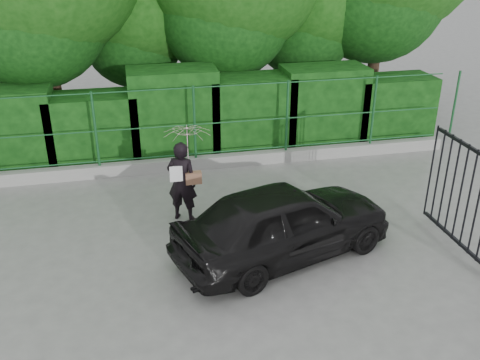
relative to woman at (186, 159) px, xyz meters
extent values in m
plane|color=gray|center=(0.10, -2.07, -1.29)|extent=(80.00, 80.00, 0.00)
cube|color=#9E9E99|center=(0.10, 2.43, -1.14)|extent=(14.00, 0.25, 0.30)
cylinder|color=#185127|center=(-1.80, 2.43, -0.09)|extent=(0.06, 0.06, 1.80)
cylinder|color=#185127|center=(0.50, 2.43, -0.09)|extent=(0.06, 0.06, 1.80)
cylinder|color=#185127|center=(2.80, 2.43, -0.09)|extent=(0.06, 0.06, 1.80)
cylinder|color=#185127|center=(5.10, 2.43, -0.09)|extent=(0.06, 0.06, 1.80)
cylinder|color=#185127|center=(7.40, 2.43, -0.09)|extent=(0.06, 0.06, 1.80)
cylinder|color=#185127|center=(0.10, 2.43, -0.89)|extent=(13.60, 0.03, 0.03)
cylinder|color=#185127|center=(0.10, 2.43, -0.14)|extent=(13.60, 0.03, 0.03)
cylinder|color=#185127|center=(0.10, 2.43, 0.76)|extent=(13.60, 0.03, 0.03)
cube|color=black|center=(-3.90, 3.43, -0.28)|extent=(2.20, 1.20, 2.01)
cube|color=black|center=(-1.90, 3.43, -0.41)|extent=(2.20, 1.20, 1.75)
cube|color=black|center=(0.10, 3.43, -0.14)|extent=(2.20, 1.20, 2.29)
cube|color=black|center=(2.10, 3.43, -0.29)|extent=(2.20, 1.20, 2.00)
cube|color=black|center=(4.10, 3.43, -0.22)|extent=(2.20, 1.20, 2.14)
cube|color=black|center=(6.10, 3.43, -0.40)|extent=(2.20, 1.20, 1.77)
cylinder|color=black|center=(-2.90, 5.13, 0.96)|extent=(0.36, 0.36, 4.50)
cylinder|color=black|center=(-0.40, 6.43, 0.34)|extent=(0.36, 0.36, 3.25)
sphere|color=#14470F|center=(-0.40, 6.43, 2.29)|extent=(3.90, 3.90, 3.90)
cylinder|color=black|center=(2.10, 5.43, 0.84)|extent=(0.36, 0.36, 4.25)
cylinder|color=black|center=(4.60, 6.13, 0.46)|extent=(0.36, 0.36, 3.50)
cylinder|color=black|center=(6.60, 5.73, 1.09)|extent=(0.36, 0.36, 4.75)
cube|color=black|center=(4.70, -2.12, -1.14)|extent=(0.05, 2.00, 0.06)
cube|color=black|center=(4.70, -2.12, 0.66)|extent=(0.05, 2.00, 0.06)
cylinder|color=black|center=(4.70, -2.57, -0.24)|extent=(0.04, 0.04, 1.90)
cylinder|color=black|center=(4.70, -2.32, -0.24)|extent=(0.04, 0.04, 1.90)
cylinder|color=black|center=(4.70, -2.07, -0.24)|extent=(0.04, 0.04, 1.90)
cylinder|color=black|center=(4.70, -1.82, -0.24)|extent=(0.04, 0.04, 1.90)
cylinder|color=black|center=(4.70, -1.57, -0.24)|extent=(0.04, 0.04, 1.90)
cylinder|color=black|center=(4.70, -1.32, -0.24)|extent=(0.04, 0.04, 1.90)
cylinder|color=black|center=(4.70, -1.07, -0.24)|extent=(0.04, 0.04, 1.90)
imported|color=black|center=(-0.10, -0.03, -0.46)|extent=(0.72, 0.62, 1.67)
imported|color=#FFCFDB|center=(0.05, 0.02, 0.26)|extent=(0.92, 0.94, 0.85)
cube|color=#885B43|center=(0.12, -0.11, -0.36)|extent=(0.32, 0.15, 0.24)
cube|color=white|center=(-0.22, -0.15, -0.23)|extent=(0.25, 0.02, 0.32)
imported|color=black|center=(1.50, -1.76, -0.60)|extent=(4.34, 2.80, 1.37)
camera|label=1|loc=(-1.01, -9.65, 4.04)|focal=40.00mm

